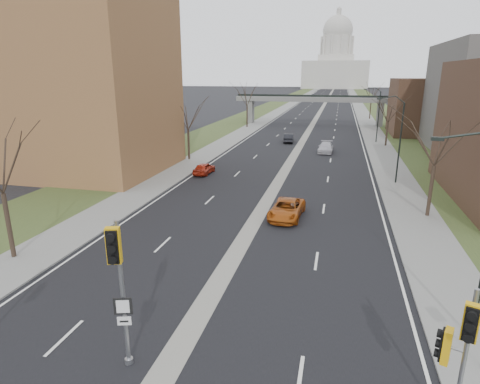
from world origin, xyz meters
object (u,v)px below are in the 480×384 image
at_px(signal_pole_median, 118,272).
at_px(car_right_mid, 326,147).
at_px(car_right_near, 287,209).
at_px(car_left_far, 289,138).
at_px(car_left_near, 204,168).
at_px(signal_pole_right, 459,345).

bearing_deg(signal_pole_median, car_right_mid, 66.46).
height_order(car_right_near, car_right_mid, car_right_mid).
relative_size(car_left_far, car_right_mid, 0.87).
height_order(signal_pole_median, car_right_near, signal_pole_median).
relative_size(car_left_near, car_right_mid, 0.78).
height_order(car_left_near, car_right_near, car_right_near).
bearing_deg(signal_pole_right, car_right_near, 132.19).
xyz_separation_m(signal_pole_median, car_right_near, (3.70, 18.26, -3.44)).
relative_size(signal_pole_median, car_left_near, 1.55).
xyz_separation_m(signal_pole_right, car_left_near, (-18.17, 30.57, -2.71)).
bearing_deg(signal_pole_median, car_left_far, 73.98).
distance_m(car_left_near, car_left_far, 24.83).
distance_m(car_left_far, car_right_mid, 9.79).
bearing_deg(car_left_near, signal_pole_right, 123.42).
xyz_separation_m(signal_pole_median, car_right_mid, (5.57, 46.67, -3.42)).
height_order(signal_pole_right, car_right_mid, signal_pole_right).
bearing_deg(car_left_near, car_right_mid, -125.05).
height_order(signal_pole_right, car_left_far, signal_pole_right).
relative_size(car_left_near, car_right_near, 0.76).
distance_m(car_left_far, car_right_near, 36.21).
relative_size(signal_pole_median, car_left_far, 1.39).
xyz_separation_m(car_left_near, car_right_near, (10.86, -11.97, 0.04)).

